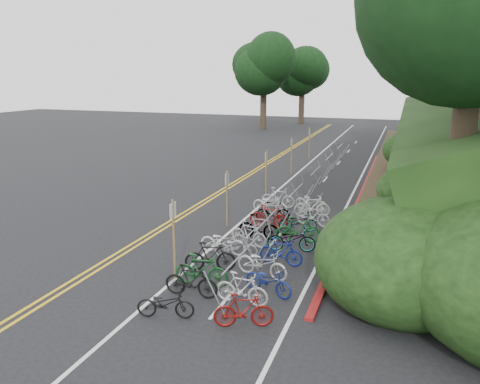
# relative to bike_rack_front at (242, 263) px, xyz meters

# --- Properties ---
(ground) EXTENTS (120.00, 120.00, 0.00)m
(ground) POSITION_rel_bike_rack_front_xyz_m (-3.37, 0.84, -0.93)
(ground) COLOR black
(ground) RESTS_ON ground
(road_markings) EXTENTS (7.47, 80.00, 0.01)m
(road_markings) POSITION_rel_bike_rack_front_xyz_m (-2.73, 10.93, -0.93)
(road_markings) COLOR gold
(road_markings) RESTS_ON ground
(red_curb) EXTENTS (0.25, 28.00, 0.10)m
(red_curb) POSITION_rel_bike_rack_front_xyz_m (2.33, 12.84, -0.88)
(red_curb) COLOR maroon
(red_curb) RESTS_ON ground
(tree_cluster) EXTENTS (32.11, 53.76, 17.77)m
(tree_cluster) POSITION_rel_bike_rack_front_xyz_m (6.39, 22.87, 10.18)
(tree_cluster) COLOR #2D2319
(tree_cluster) RESTS_ON ground
(bike_rack_front) EXTENTS (1.18, 3.38, 1.26)m
(bike_rack_front) POSITION_rel_bike_rack_front_xyz_m (0.00, 0.00, 0.00)
(bike_rack_front) COLOR #969BA6
(bike_rack_front) RESTS_ON ground
(bike_racks_rest) EXTENTS (1.14, 23.00, 1.17)m
(bike_racks_rest) POSITION_rel_bike_rack_front_xyz_m (-0.37, 13.84, -0.08)
(bike_racks_rest) COLOR #969BA6
(bike_racks_rest) RESTS_ON ground
(signpost_near) EXTENTS (0.08, 0.40, 2.70)m
(signpost_near) POSITION_rel_bike_rack_front_xyz_m (-2.40, 0.12, 0.61)
(signpost_near) COLOR brown
(signpost_near) RESTS_ON ground
(signposts_rest) EXTENTS (0.08, 18.40, 2.50)m
(signposts_rest) POSITION_rel_bike_rack_front_xyz_m (-2.77, 14.84, 0.50)
(signposts_rest) COLOR brown
(signposts_rest) RESTS_ON ground
(bike_front) EXTENTS (0.66, 1.83, 0.96)m
(bike_front) POSITION_rel_bike_rack_front_xyz_m (-1.73, 2.70, -0.45)
(bike_front) COLOR beige
(bike_front) RESTS_ON ground
(bike_valet) EXTENTS (3.43, 13.51, 1.08)m
(bike_valet) POSITION_rel_bike_rack_front_xyz_m (-0.36, 3.72, -0.44)
(bike_valet) COLOR black
(bike_valet) RESTS_ON ground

